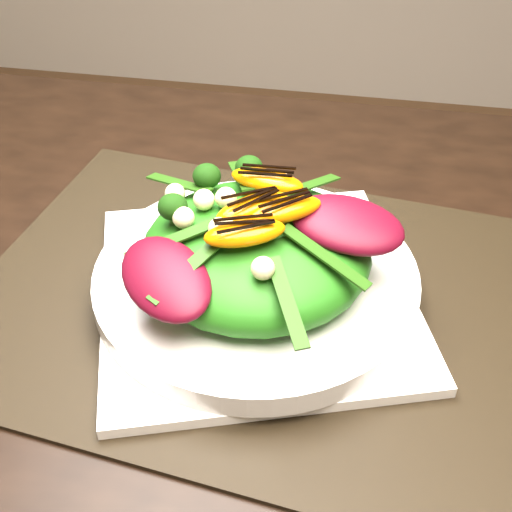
% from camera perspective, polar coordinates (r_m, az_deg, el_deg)
% --- Properties ---
extents(placemat, '(0.53, 0.43, 0.00)m').
position_cam_1_polar(placemat, '(0.59, 0.00, -3.50)').
color(placemat, black).
rests_on(placemat, dining_table).
extents(plate_base, '(0.33, 0.33, 0.01)m').
position_cam_1_polar(plate_base, '(0.59, 0.00, -3.01)').
color(plate_base, white).
rests_on(plate_base, placemat).
extents(salad_bowl, '(0.30, 0.30, 0.02)m').
position_cam_1_polar(salad_bowl, '(0.58, 0.00, -1.91)').
color(salad_bowl, silver).
rests_on(salad_bowl, plate_base).
extents(lettuce_mound, '(0.23, 0.23, 0.06)m').
position_cam_1_polar(lettuce_mound, '(0.56, 0.00, 0.41)').
color(lettuce_mound, '#266913').
rests_on(lettuce_mound, salad_bowl).
extents(radicchio_leaf, '(0.10, 0.07, 0.02)m').
position_cam_1_polar(radicchio_leaf, '(0.54, 7.63, 2.63)').
color(radicchio_leaf, '#470714').
rests_on(radicchio_leaf, lettuce_mound).
extents(orange_segment, '(0.07, 0.05, 0.02)m').
position_cam_1_polar(orange_segment, '(0.55, -0.08, 4.79)').
color(orange_segment, '#D66503').
rests_on(orange_segment, lettuce_mound).
extents(broccoli_floret, '(0.04, 0.04, 0.03)m').
position_cam_1_polar(broccoli_floret, '(0.58, -5.26, 6.44)').
color(broccoli_floret, black).
rests_on(broccoli_floret, lettuce_mound).
extents(macadamia_nut, '(0.02, 0.02, 0.02)m').
position_cam_1_polar(macadamia_nut, '(0.50, 3.45, -0.17)').
color(macadamia_nut, beige).
rests_on(macadamia_nut, lettuce_mound).
extents(balsamic_drizzle, '(0.04, 0.02, 0.00)m').
position_cam_1_polar(balsamic_drizzle, '(0.54, -0.08, 5.56)').
color(balsamic_drizzle, black).
rests_on(balsamic_drizzle, orange_segment).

